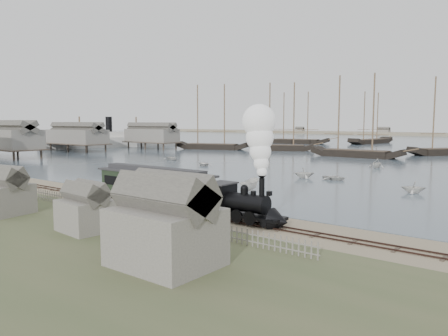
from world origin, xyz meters
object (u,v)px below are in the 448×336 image
Objects in this scene: steamship at (109,132)px; beached_dinghy at (82,186)px; locomotive at (254,172)px; passenger_coach at (154,185)px.

beached_dinghy is at bearing -110.81° from steamship.
steamship is (-100.28, 61.44, 0.64)m from locomotive.
steamship is (-72.21, 59.24, 4.71)m from beached_dinghy.
locomotive is at bearing -102.94° from steamship.
steamship reaches higher than passenger_coach.
beached_dinghy is at bearing 175.51° from locomotive.
steamship reaches higher than beached_dinghy.
passenger_coach is 16.13m from beached_dinghy.
passenger_coach is (-12.19, -0.00, -2.25)m from locomotive.
steamship is at bearing 145.10° from passenger_coach.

